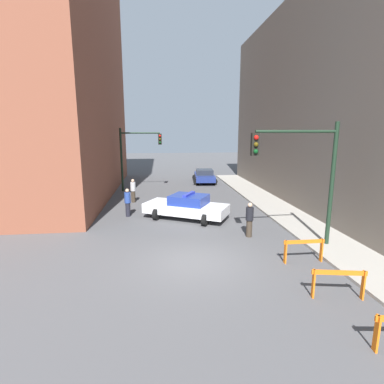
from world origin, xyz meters
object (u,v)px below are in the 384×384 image
Objects in this scene: traffic_light_near at (307,166)px; police_car at (187,207)px; barrier_mid at (339,279)px; parked_car_near at (204,176)px; pedestrian_sidewalk at (249,219)px; traffic_light_far at (135,150)px; pedestrian_crossing at (128,202)px; barrier_back at (304,247)px; pedestrian_corner at (133,190)px.

traffic_light_near reaches higher than police_car.
barrier_mid is (-0.80, -4.00, -2.91)m from traffic_light_near.
traffic_light_near is at bearing -108.70° from police_car.
parked_car_near is 15.47m from pedestrian_sidewalk.
traffic_light_far is 1.04× the size of police_car.
traffic_light_near is 3.13× the size of pedestrian_sidewalk.
pedestrian_crossing is (-7.92, 5.70, -2.67)m from traffic_light_near.
traffic_light_near is 3.13× the size of pedestrian_crossing.
pedestrian_corner is at bearing 123.97° from barrier_back.
police_car is at bearing -104.24° from pedestrian_corner.
pedestrian_sidewalk is (2.68, -3.29, 0.14)m from police_car.
pedestrian_crossing is (-6.25, -11.30, 0.19)m from parked_car_near.
pedestrian_crossing reaches higher than barrier_back.
barrier_back is at bearing -113.16° from traffic_light_near.
pedestrian_crossing is 3.61m from pedestrian_corner.
traffic_light_near is 3.32m from barrier_back.
traffic_light_far is at bearing -147.86° from parked_car_near.
traffic_light_near reaches higher than pedestrian_sidewalk.
barrier_mid is at bearing -30.30° from pedestrian_crossing.
pedestrian_sidewalk is at bearing -112.74° from police_car.
police_car is at bearing -98.93° from parked_car_near.
traffic_light_far is 3.13× the size of pedestrian_sidewalk.
parked_car_near is at bearing 92.37° from barrier_mid.
police_car is at bearing 8.88° from pedestrian_crossing.
parked_car_near is at bearing 93.22° from barrier_back.
traffic_light_far is 3.28× the size of barrier_mid.
parked_car_near is at bearing 156.07° from pedestrian_sidewalk.
barrier_mid and barrier_back have the same top height.
pedestrian_corner is 9.86m from pedestrian_sidewalk.
barrier_back is (7.40, -15.10, -2.78)m from traffic_light_far.
pedestrian_sidewalk is at bearing 140.35° from traffic_light_near.
traffic_light_far is 17.05m from barrier_back.
police_car is (3.51, -8.81, -2.67)m from traffic_light_far.
traffic_light_far is 3.25× the size of barrier_back.
traffic_light_far reaches higher than pedestrian_crossing.
police_car is 9.57m from barrier_mid.
pedestrian_sidewalk reaches higher than barrier_back.
parked_car_near is (-1.67, 17.00, -2.86)m from traffic_light_near.
barrier_mid is 0.99× the size of barrier_back.
traffic_light_far is at bearing -176.20° from pedestrian_sidewalk.
barrier_mid is at bearing -83.37° from parked_car_near.
pedestrian_crossing is 1.04× the size of barrier_back.
pedestrian_crossing is at bearing -89.16° from traffic_light_far.
traffic_light_near is 1.04× the size of police_car.
pedestrian_crossing reaches higher than barrier_mid.
traffic_light_near is 5.01m from barrier_mid.
traffic_light_near reaches higher than barrier_back.
pedestrian_sidewalk is 1.04× the size of barrier_back.
pedestrian_sidewalk is (6.18, -12.10, -2.54)m from traffic_light_far.
police_car is at bearing 121.75° from barrier_back.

